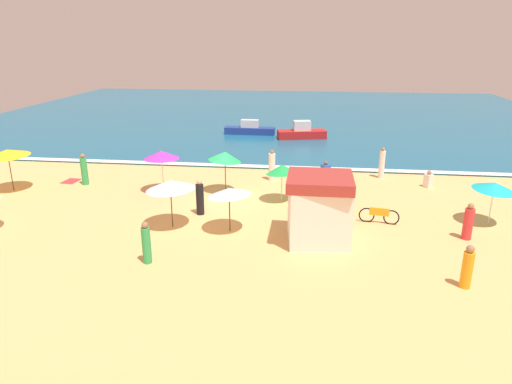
{
  "coord_description": "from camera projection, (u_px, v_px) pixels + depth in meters",
  "views": [
    {
      "loc": [
        4.18,
        -22.58,
        8.15
      ],
      "look_at": [
        1.5,
        -0.98,
        0.8
      ],
      "focal_mm": 32.45,
      "sensor_mm": 36.0,
      "label": 1
    }
  ],
  "objects": [
    {
      "name": "small_boat_1",
      "position": [
        302.0,
        133.0,
        38.26
      ],
      "size": [
        4.15,
        2.16,
        1.46
      ],
      "color": "red",
      "rests_on": "ocean_water"
    },
    {
      "name": "beachgoer_0",
      "position": [
        272.0,
        166.0,
        27.32
      ],
      "size": [
        0.49,
        0.49,
        1.84
      ],
      "color": "white",
      "rests_on": "ground_plane"
    },
    {
      "name": "beach_umbrella_6",
      "position": [
        282.0,
        169.0,
        23.52
      ],
      "size": [
        2.39,
        2.39,
        2.04
      ],
      "color": "silver",
      "rests_on": "ground_plane"
    },
    {
      "name": "beachgoer_6",
      "position": [
        467.0,
        268.0,
        15.59
      ],
      "size": [
        0.49,
        0.49,
        1.57
      ],
      "color": "orange",
      "rests_on": "ground_plane"
    },
    {
      "name": "small_boat_0",
      "position": [
        250.0,
        129.0,
        39.94
      ],
      "size": [
        4.32,
        1.16,
        1.24
      ],
      "color": "navy",
      "rests_on": "ocean_water"
    },
    {
      "name": "beachgoer_7",
      "position": [
        146.0,
        244.0,
        17.29
      ],
      "size": [
        0.48,
        0.48,
        1.67
      ],
      "color": "green",
      "rests_on": "ground_plane"
    },
    {
      "name": "lifeguard_cabana",
      "position": [
        319.0,
        208.0,
        18.97
      ],
      "size": [
        2.65,
        2.57,
        2.84
      ],
      "color": "white",
      "rests_on": "ground_plane"
    },
    {
      "name": "beachgoer_2",
      "position": [
        84.0,
        170.0,
        26.5
      ],
      "size": [
        0.5,
        0.5,
        1.82
      ],
      "color": "green",
      "rests_on": "ground_plane"
    },
    {
      "name": "beachgoer_5",
      "position": [
        326.0,
        170.0,
        28.15
      ],
      "size": [
        0.62,
        0.62,
        0.99
      ],
      "color": "blue",
      "rests_on": "ground_plane"
    },
    {
      "name": "beachgoer_8",
      "position": [
        382.0,
        164.0,
        27.73
      ],
      "size": [
        0.48,
        0.48,
        1.89
      ],
      "color": "white",
      "rests_on": "ground_plane"
    },
    {
      "name": "beach_umbrella_7",
      "position": [
        161.0,
        155.0,
        24.86
      ],
      "size": [
        2.36,
        2.37,
        2.33
      ],
      "color": "silver",
      "rests_on": "ground_plane"
    },
    {
      "name": "beach_umbrella_0",
      "position": [
        170.0,
        185.0,
        20.22
      ],
      "size": [
        2.4,
        2.38,
        2.25
      ],
      "color": "#4C3823",
      "rests_on": "ground_plane"
    },
    {
      "name": "ground_plane",
      "position": [
        230.0,
        199.0,
        24.33
      ],
      "size": [
        60.0,
        60.0,
        0.0
      ],
      "primitive_type": "plane",
      "color": "#E5B26B"
    },
    {
      "name": "beach_umbrella_4",
      "position": [
        225.0,
        156.0,
        24.83
      ],
      "size": [
        2.14,
        2.11,
        2.37
      ],
      "color": "#4C3823",
      "rests_on": "ground_plane"
    },
    {
      "name": "beach_umbrella_1",
      "position": [
        229.0,
        192.0,
        19.81
      ],
      "size": [
        2.5,
        2.49,
        2.09
      ],
      "color": "#4C3823",
      "rests_on": "ground_plane"
    },
    {
      "name": "ocean_water",
      "position": [
        275.0,
        114.0,
        50.63
      ],
      "size": [
        60.0,
        44.0,
        0.1
      ],
      "primitive_type": "cube",
      "color": "#196084",
      "rests_on": "ground_plane"
    },
    {
      "name": "beach_umbrella_5",
      "position": [
        7.0,
        153.0,
        25.07
      ],
      "size": [
        3.23,
        3.23,
        2.37
      ],
      "color": "#4C3823",
      "rests_on": "ground_plane"
    },
    {
      "name": "beachgoer_3",
      "position": [
        428.0,
        180.0,
        26.17
      ],
      "size": [
        0.56,
        0.56,
        0.98
      ],
      "color": "white",
      "rests_on": "ground_plane"
    },
    {
      "name": "beach_towel_1",
      "position": [
        71.0,
        181.0,
        27.37
      ],
      "size": [
        0.92,
        1.16,
        0.01
      ],
      "color": "red",
      "rests_on": "ground_plane"
    },
    {
      "name": "wave_breaker_foam",
      "position": [
        247.0,
        166.0,
        30.22
      ],
      "size": [
        57.0,
        0.7,
        0.01
      ],
      "primitive_type": "cube",
      "color": "white",
      "rests_on": "ocean_water"
    },
    {
      "name": "beachgoer_1",
      "position": [
        200.0,
        198.0,
        22.06
      ],
      "size": [
        0.43,
        0.43,
        1.74
      ],
      "color": "black",
      "rests_on": "ground_plane"
    },
    {
      "name": "beachgoer_4",
      "position": [
        468.0,
        223.0,
        19.36
      ],
      "size": [
        0.56,
        0.56,
        1.6
      ],
      "color": "red",
      "rests_on": "ground_plane"
    },
    {
      "name": "parked_bicycle",
      "position": [
        379.0,
        215.0,
        21.12
      ],
      "size": [
        1.81,
        0.33,
        0.76
      ],
      "color": "black",
      "rests_on": "ground_plane"
    },
    {
      "name": "beach_umbrella_3",
      "position": [
        494.0,
        186.0,
        20.59
      ],
      "size": [
        2.63,
        2.62,
        2.07
      ],
      "color": "silver",
      "rests_on": "ground_plane"
    }
  ]
}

